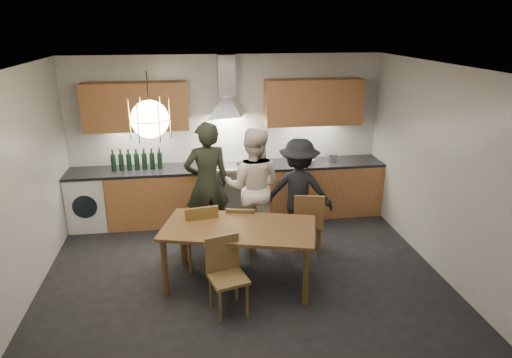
{
  "coord_description": "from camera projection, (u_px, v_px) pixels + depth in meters",
  "views": [
    {
      "loc": [
        -0.59,
        -4.95,
        3.08
      ],
      "look_at": [
        0.2,
        0.4,
        1.2
      ],
      "focal_mm": 32.0,
      "sensor_mm": 36.0,
      "label": 1
    }
  ],
  "objects": [
    {
      "name": "ground",
      "position": [
        245.0,
        280.0,
        5.72
      ],
      "size": [
        5.0,
        5.0,
        0.0
      ],
      "primitive_type": "plane",
      "color": "black",
      "rests_on": "ground"
    },
    {
      "name": "person_right",
      "position": [
        298.0,
        191.0,
        6.53
      ],
      "size": [
        1.12,
        0.85,
        1.54
      ],
      "primitive_type": "imported",
      "rotation": [
        0.0,
        0.0,
        2.84
      ],
      "color": "black",
      "rests_on": "ground"
    },
    {
      "name": "chair_front",
      "position": [
        226.0,
        269.0,
        5.02
      ],
      "size": [
        0.48,
        0.48,
        0.86
      ],
      "rotation": [
        0.0,
        0.0,
        0.27
      ],
      "color": "brown",
      "rests_on": "ground"
    },
    {
      "name": "room_shell",
      "position": [
        243.0,
        149.0,
        5.16
      ],
      "size": [
        5.02,
        4.52,
        2.61
      ],
      "color": "silver",
      "rests_on": "ground"
    },
    {
      "name": "person_mid",
      "position": [
        253.0,
        187.0,
        6.46
      ],
      "size": [
        0.97,
        0.84,
        1.71
      ],
      "primitive_type": "imported",
      "rotation": [
        0.0,
        0.0,
        2.87
      ],
      "color": "#F0E0CD",
      "rests_on": "ground"
    },
    {
      "name": "dining_table",
      "position": [
        239.0,
        233.0,
        5.46
      ],
      "size": [
        1.98,
        1.35,
        0.76
      ],
      "rotation": [
        0.0,
        0.0,
        -0.27
      ],
      "color": "brown",
      "rests_on": "ground"
    },
    {
      "name": "stock_pot",
      "position": [
        331.0,
        157.0,
        7.45
      ],
      "size": [
        0.24,
        0.24,
        0.13
      ],
      "primitive_type": "cylinder",
      "rotation": [
        0.0,
        0.0,
        -0.32
      ],
      "color": "silver",
      "rests_on": "counter_run"
    },
    {
      "name": "range_stove",
      "position": [
        230.0,
        193.0,
        7.39
      ],
      "size": [
        0.9,
        0.6,
        0.92
      ],
      "color": "silver",
      "rests_on": "ground"
    },
    {
      "name": "mixing_bowl",
      "position": [
        305.0,
        160.0,
        7.4
      ],
      "size": [
        0.4,
        0.4,
        0.08
      ],
      "primitive_type": "imported",
      "rotation": [
        0.0,
        0.0,
        -0.33
      ],
      "color": "silver",
      "rests_on": "counter_run"
    },
    {
      "name": "counter_run",
      "position": [
        231.0,
        192.0,
        7.39
      ],
      "size": [
        5.0,
        0.62,
        0.9
      ],
      "color": "#C7824C",
      "rests_on": "ground"
    },
    {
      "name": "wine_bottles",
      "position": [
        137.0,
        159.0,
        7.01
      ],
      "size": [
        0.78,
        0.08,
        0.33
      ],
      "color": "black",
      "rests_on": "counter_run"
    },
    {
      "name": "person_left",
      "position": [
        207.0,
        183.0,
        6.5
      ],
      "size": [
        0.72,
        0.54,
        1.78
      ],
      "primitive_type": "imported",
      "rotation": [
        0.0,
        0.0,
        3.33
      ],
      "color": "black",
      "rests_on": "ground"
    },
    {
      "name": "chair_back_right",
      "position": [
        308.0,
        219.0,
        6.23
      ],
      "size": [
        0.48,
        0.48,
        0.9
      ],
      "rotation": [
        0.0,
        0.0,
        2.92
      ],
      "color": "brown",
      "rests_on": "ground"
    },
    {
      "name": "chair_back_left",
      "position": [
        201.0,
        233.0,
        5.81
      ],
      "size": [
        0.47,
        0.47,
        0.91
      ],
      "rotation": [
        0.0,
        0.0,
        3.3
      ],
      "color": "brown",
      "rests_on": "ground"
    },
    {
      "name": "chair_back_mid",
      "position": [
        241.0,
        231.0,
        5.99
      ],
      "size": [
        0.45,
        0.45,
        0.81
      ],
      "rotation": [
        0.0,
        0.0,
        2.89
      ],
      "color": "brown",
      "rests_on": "ground"
    },
    {
      "name": "wall_fixtures",
      "position": [
        227.0,
        103.0,
        7.03
      ],
      "size": [
        4.3,
        0.54,
        1.1
      ],
      "color": "#B77846",
      "rests_on": "ground"
    },
    {
      "name": "pendant_lamp",
      "position": [
        150.0,
        119.0,
        4.79
      ],
      "size": [
        0.43,
        0.43,
        0.7
      ],
      "color": "black",
      "rests_on": "ground"
    }
  ]
}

